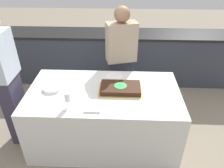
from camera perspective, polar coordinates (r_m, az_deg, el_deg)
The scene contains 10 objects.
ground_plane at distance 3.04m, azimuth -1.89°, elevation -13.84°, with size 14.00×14.00×0.00m, color gray.
back_counter at distance 4.04m, azimuth -0.46°, elevation 7.11°, with size 4.40×0.58×0.92m.
dining_table at distance 2.78m, azimuth -2.04°, elevation -8.39°, with size 1.78×0.96×0.77m.
cake at distance 2.54m, azimuth 2.23°, elevation -1.03°, with size 0.50×0.32×0.06m.
plate_stack at distance 2.66m, azimuth -15.35°, elevation -0.99°, with size 0.22×0.22×0.04m.
wine_glass at distance 2.29m, azimuth -11.63°, elevation -3.53°, with size 0.07×0.07×0.17m.
side_plate_near_cake at distance 2.83m, azimuth 0.66°, elevation 2.12°, with size 0.22×0.22×0.00m.
utensil_pile at distance 2.27m, azimuth -5.18°, elevation -6.54°, with size 0.17×0.11×0.02m.
person_cutting_cake at distance 3.12m, azimuth 2.35°, elevation 6.07°, with size 0.44×0.30×1.57m.
person_seated_left at distance 2.80m, azimuth -25.48°, elevation 0.34°, with size 0.20×0.37×1.65m.
Camera 1 is at (0.19, -2.08, 2.21)m, focal length 35.00 mm.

